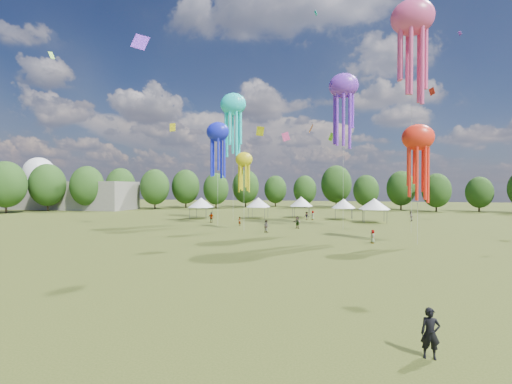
# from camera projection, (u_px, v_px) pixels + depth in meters

# --- Properties ---
(ground) EXTENTS (300.00, 300.00, 0.00)m
(ground) POSITION_uv_depth(u_px,v_px,m) (219.00, 330.00, 15.59)
(ground) COLOR #384416
(ground) RESTS_ON ground
(observer_main) EXTENTS (0.70, 0.48, 1.89)m
(observer_main) POSITION_uv_depth(u_px,v_px,m) (430.00, 333.00, 13.02)
(observer_main) COLOR black
(observer_main) RESTS_ON ground
(spectator_near) EXTENTS (1.09, 1.04, 1.78)m
(spectator_near) POSITION_uv_depth(u_px,v_px,m) (266.00, 226.00, 49.00)
(spectator_near) COLOR gray
(spectator_near) RESTS_ON ground
(spectators_far) EXTENTS (36.76, 29.50, 1.90)m
(spectators_far) POSITION_uv_depth(u_px,v_px,m) (313.00, 219.00, 60.27)
(spectators_far) COLOR gray
(spectators_far) RESTS_ON ground
(festival_tents) EXTENTS (38.90, 12.27, 4.41)m
(festival_tents) POSITION_uv_depth(u_px,v_px,m) (296.00, 203.00, 69.34)
(festival_tents) COLOR #47474C
(festival_tents) RESTS_ON ground
(show_kites) EXTENTS (34.44, 23.45, 32.48)m
(show_kites) POSITION_uv_depth(u_px,v_px,m) (322.00, 94.00, 52.97)
(show_kites) COLOR #1821DD
(show_kites) RESTS_ON ground
(small_kites) EXTENTS (74.73, 55.60, 43.94)m
(small_kites) POSITION_uv_depth(u_px,v_px,m) (319.00, 34.00, 55.46)
(small_kites) COLOR #1821DD
(small_kites) RESTS_ON ground
(treeline) EXTENTS (201.57, 95.24, 13.43)m
(treeline) POSITION_uv_depth(u_px,v_px,m) (295.00, 187.00, 77.26)
(treeline) COLOR #38281C
(treeline) RESTS_ON ground
(hangar) EXTENTS (40.00, 12.00, 8.00)m
(hangar) POSITION_uv_depth(u_px,v_px,m) (67.00, 195.00, 102.01)
(hangar) COLOR gray
(hangar) RESTS_ON ground
(radome) EXTENTS (9.00, 9.00, 16.00)m
(radome) POSITION_uv_depth(u_px,v_px,m) (39.00, 176.00, 111.40)
(radome) COLOR white
(radome) RESTS_ON ground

